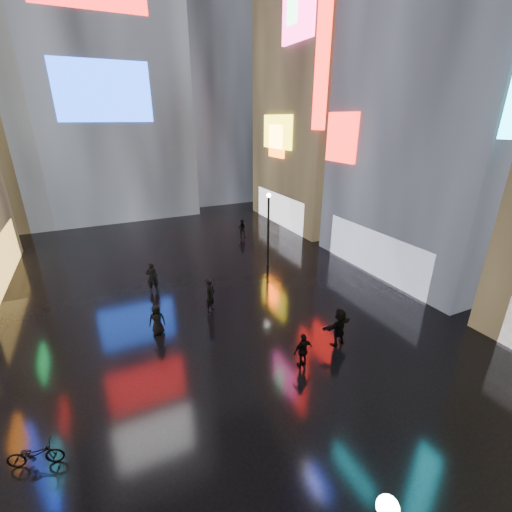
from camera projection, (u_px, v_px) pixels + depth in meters
ground at (201, 287)px, 21.45m from camera, size 140.00×140.00×0.00m
building_right_mid at (469, 22)px, 19.68m from camera, size 10.28×13.70×30.00m
building_right_far at (330, 69)px, 30.94m from camera, size 10.28×12.00×28.00m
tower_flank_right at (202, 53)px, 40.44m from camera, size 12.00×12.00×34.00m
lamp_far at (268, 226)px, 23.57m from camera, size 0.30×0.30×5.20m
pedestrian_3 at (303, 350)px, 14.32m from camera, size 0.96×0.46×1.59m
pedestrian_4 at (157, 320)px, 16.51m from camera, size 0.88×0.70×1.57m
pedestrian_5 at (339, 327)px, 15.69m from camera, size 1.78×0.81×1.85m
pedestrian_6 at (210, 295)px, 18.43m from camera, size 0.83×0.82×1.93m
pedestrian_7 at (242, 228)px, 30.28m from camera, size 0.94×0.90×1.54m
umbrella_2 at (154, 298)px, 16.06m from camera, size 1.27×1.28×0.85m
bicycle at (35, 454)px, 10.29m from camera, size 1.73×0.99×0.86m
pedestrian_8 at (152, 277)px, 20.60m from camera, size 0.71×0.50×1.86m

